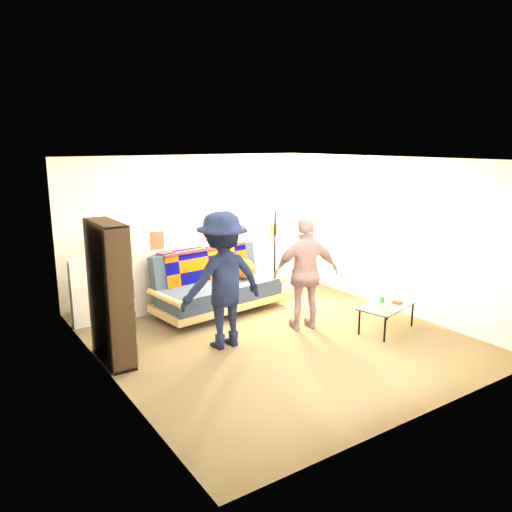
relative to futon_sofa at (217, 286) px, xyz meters
The scene contains 10 objects.
ground 1.40m from the futon_sofa, 84.91° to the right, with size 5.00×5.00×0.00m, color brown.
room_shell 1.54m from the futon_sofa, 82.15° to the right, with size 4.60×5.05×2.45m.
half_wall_ledge 0.49m from the futon_sofa, 75.79° to the left, with size 4.45×0.15×1.00m, color silver.
ledge_decor 0.90m from the futon_sofa, 103.51° to the left, with size 2.97×0.02×0.45m.
futon_sofa is the anchor object (origin of this frame).
bookshelf 2.20m from the futon_sofa, 154.97° to the right, with size 0.29×0.86×1.72m.
coffee_table 2.61m from the futon_sofa, 52.52° to the right, with size 0.98×0.68×0.46m.
floor_lamp 1.38m from the futon_sofa, ahead, with size 0.36×0.28×1.61m.
person_left 1.48m from the futon_sofa, 115.87° to the right, with size 1.15×0.66×1.77m, color black.
person_right 1.57m from the futon_sofa, 63.21° to the right, with size 0.95×0.39×1.62m, color pink.
Camera 1 is at (-3.77, -5.28, 2.62)m, focal length 35.00 mm.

